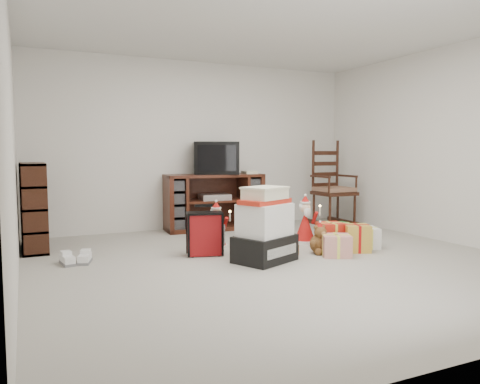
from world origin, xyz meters
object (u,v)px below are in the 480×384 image
gift_pile (265,230)px  santa_figurine (305,225)px  tv_stand (214,202)px  red_suitcase (205,234)px  teddy_bear (319,241)px  gift_cluster (349,238)px  rocking_chair (332,195)px  crt_television (216,158)px  bookshelf (34,208)px  mrs_claus_figurine (216,230)px  sneaker_pair (76,259)px

gift_pile → santa_figurine: bearing=11.3°
tv_stand → red_suitcase: bearing=-111.1°
teddy_bear → gift_cluster: bearing=2.0°
tv_stand → red_suitcase: 1.77m
rocking_chair → crt_television: rocking_chair is taller
tv_stand → teddy_bear: (0.48, -2.04, -0.27)m
bookshelf → santa_figurine: size_ratio=1.68×
tv_stand → gift_cluster: (0.91, -2.03, -0.28)m
mrs_claus_figurine → gift_cluster: size_ratio=0.63×
santa_figurine → gift_cluster: 0.62m
tv_stand → mrs_claus_figurine: bearing=-106.5°
mrs_claus_figurine → santa_figurine: bearing=-10.8°
tv_stand → mrs_claus_figurine: 1.35m
red_suitcase → gift_cluster: size_ratio=0.64×
bookshelf → sneaker_pair: 1.11m
crt_television → bookshelf: bearing=-151.3°
sneaker_pair → gift_cluster: 3.08m
gift_cluster → rocking_chair: bearing=60.3°
gift_cluster → crt_television: size_ratio=1.18×
santa_figurine → sneaker_pair: santa_figurine is taller
red_suitcase → santa_figurine: 1.41m
rocking_chair → gift_pile: bearing=-140.7°
gift_pile → mrs_claus_figurine: (-0.20, 0.88, -0.12)m
sneaker_pair → gift_cluster: (3.01, -0.62, 0.09)m
gift_cluster → crt_television: crt_television is taller
gift_pile → sneaker_pair: 1.98m
rocking_chair → teddy_bear: bearing=-129.9°
gift_pile → crt_television: size_ratio=1.02×
santa_figurine → mrs_claus_figurine: 1.15m
santa_figurine → mrs_claus_figurine: size_ratio=1.08×
mrs_claus_figurine → bookshelf: bearing=158.3°
red_suitcase → bookshelf: bearing=160.3°
sneaker_pair → bookshelf: bearing=112.6°
gift_cluster → santa_figurine: bearing=114.8°
sneaker_pair → crt_television: (2.13, 1.39, 1.02)m
bookshelf → gift_cluster: 3.74m
sneaker_pair → crt_television: bearing=34.5°
bookshelf → gift_pile: bearing=-37.3°
rocking_chair → sneaker_pair: rocking_chair is taller
red_suitcase → crt_television: crt_television is taller
gift_pile → sneaker_pair: (-1.82, 0.73, -0.29)m
sneaker_pair → red_suitcase: bearing=-6.8°
rocking_chair → teddy_bear: size_ratio=4.33×
santa_figurine → gift_pile: bearing=-144.4°
red_suitcase → teddy_bear: 1.31m
tv_stand → red_suitcase: size_ratio=2.59×
teddy_bear → crt_television: crt_television is taller
santa_figurine → gift_cluster: (0.26, -0.56, -0.10)m
gift_pile → teddy_bear: 0.78m
red_suitcase → crt_television: (0.78, 1.58, 0.82)m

